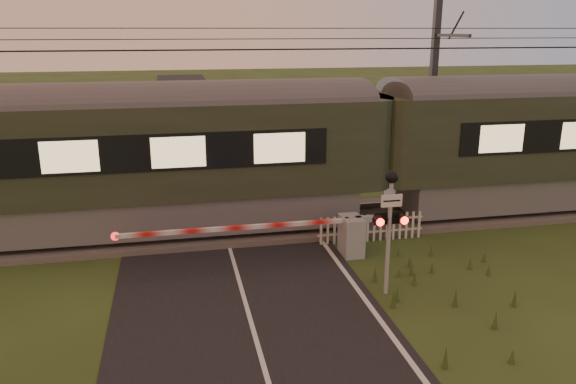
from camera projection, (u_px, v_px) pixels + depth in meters
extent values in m
plane|color=#2D3815|center=(254.00, 335.00, 11.58)|extent=(160.00, 160.00, 0.00)
cube|color=black|center=(254.00, 335.00, 11.57)|extent=(6.00, 140.00, 0.02)
cube|color=#47423D|center=(224.00, 228.00, 17.67)|extent=(140.00, 3.40, 0.24)
cube|color=slate|center=(226.00, 229.00, 16.94)|extent=(140.00, 0.08, 0.14)
cube|color=slate|center=(222.00, 214.00, 18.29)|extent=(140.00, 0.08, 0.14)
cube|color=#2D2116|center=(224.00, 224.00, 17.63)|extent=(0.24, 2.20, 0.06)
cylinder|color=black|center=(219.00, 50.00, 15.87)|extent=(120.00, 0.02, 0.02)
cylinder|color=black|center=(217.00, 49.00, 16.43)|extent=(120.00, 0.02, 0.02)
cylinder|color=black|center=(217.00, 28.00, 15.98)|extent=(120.00, 0.02, 0.02)
cylinder|color=black|center=(218.00, 39.00, 16.07)|extent=(120.00, 0.02, 0.02)
cube|color=gray|center=(351.00, 236.00, 15.60)|extent=(0.55, 0.85, 1.09)
cylinder|color=gray|center=(346.00, 236.00, 15.57)|extent=(0.12, 0.12, 1.09)
cube|color=gray|center=(371.00, 219.00, 15.58)|extent=(0.90, 0.16, 0.16)
cube|color=red|center=(236.00, 228.00, 14.84)|extent=(6.14, 0.11, 0.11)
cylinder|color=red|center=(115.00, 236.00, 14.24)|extent=(0.22, 0.04, 0.22)
cylinder|color=gray|center=(389.00, 239.00, 13.04)|extent=(0.10, 0.10, 2.74)
cube|color=white|center=(392.00, 201.00, 12.72)|extent=(0.50, 0.03, 0.29)
sphere|color=black|center=(392.00, 177.00, 12.62)|extent=(0.29, 0.29, 0.29)
cube|color=black|center=(390.00, 219.00, 12.90)|extent=(0.69, 0.05, 0.05)
cylinder|color=#FF140C|center=(380.00, 222.00, 12.67)|extent=(0.18, 0.02, 0.18)
cylinder|color=#FF140C|center=(405.00, 221.00, 12.79)|extent=(0.18, 0.02, 0.18)
cube|color=black|center=(389.00, 218.00, 12.95)|extent=(0.73, 0.02, 0.29)
cube|color=silver|center=(370.00, 232.00, 16.67)|extent=(3.26, 0.04, 0.06)
cube|color=silver|center=(371.00, 220.00, 16.57)|extent=(3.26, 0.04, 0.06)
cube|color=#2D2D30|center=(432.00, 98.00, 20.36)|extent=(0.23, 0.23, 7.34)
cube|color=#2D2D30|center=(452.00, 35.00, 18.67)|extent=(0.10, 2.40, 0.10)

